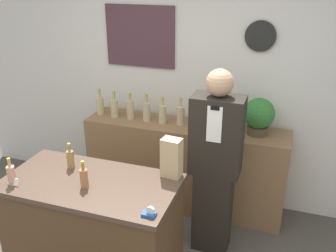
{
  "coord_description": "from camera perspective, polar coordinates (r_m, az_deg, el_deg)",
  "views": [
    {
      "loc": [
        1.05,
        -1.64,
        2.42
      ],
      "look_at": [
        0.12,
        1.09,
        1.19
      ],
      "focal_mm": 40.0,
      "sensor_mm": 36.0,
      "label": 1
    }
  ],
  "objects": [
    {
      "name": "potted_plant",
      "position": [
        3.62,
        13.67,
        1.59
      ],
      "size": [
        0.29,
        0.29,
        0.36
      ],
      "color": "#4C3D2D",
      "rests_on": "back_shelf"
    },
    {
      "name": "counter_bottle_1",
      "position": [
        3.06,
        -14.65,
        -4.83
      ],
      "size": [
        0.06,
        0.06,
        0.21
      ],
      "color": "olive",
      "rests_on": "display_counter"
    },
    {
      "name": "shelf_bottle_1",
      "position": [
        4.01,
        -8.17,
        2.84
      ],
      "size": [
        0.08,
        0.08,
        0.28
      ],
      "color": "tan",
      "rests_on": "back_shelf"
    },
    {
      "name": "shelf_bottle_4",
      "position": [
        3.8,
        -0.83,
        1.91
      ],
      "size": [
        0.08,
        0.08,
        0.28
      ],
      "color": "tan",
      "rests_on": "back_shelf"
    },
    {
      "name": "shopkeeper",
      "position": [
        3.25,
        7.19,
        -6.0
      ],
      "size": [
        0.43,
        0.27,
        1.69
      ],
      "color": "black",
      "rests_on": "ground_plane"
    },
    {
      "name": "shelf_bottle_6",
      "position": [
        3.71,
        4.51,
        1.28
      ],
      "size": [
        0.08,
        0.08,
        0.28
      ],
      "color": "tan",
      "rests_on": "back_shelf"
    },
    {
      "name": "shelf_bottle_5",
      "position": [
        3.77,
        1.92,
        1.74
      ],
      "size": [
        0.08,
        0.08,
        0.28
      ],
      "color": "tan",
      "rests_on": "back_shelf"
    },
    {
      "name": "back_wall",
      "position": [
        3.93,
        2.54,
        7.45
      ],
      "size": [
        5.2,
        0.09,
        2.7
      ],
      "color": "silver",
      "rests_on": "ground_plane"
    },
    {
      "name": "shelf_bottle_3",
      "position": [
        3.88,
        -3.29,
        2.31
      ],
      "size": [
        0.08,
        0.08,
        0.28
      ],
      "color": "tan",
      "rests_on": "back_shelf"
    },
    {
      "name": "price_card_left",
      "position": [
        2.99,
        -22.54,
        -7.84
      ],
      "size": [
        0.09,
        0.02,
        0.06
      ],
      "color": "white",
      "rests_on": "display_counter"
    },
    {
      "name": "shelf_bottle_7",
      "position": [
        3.7,
        7.36,
        1.1
      ],
      "size": [
        0.08,
        0.08,
        0.28
      ],
      "color": "tan",
      "rests_on": "back_shelf"
    },
    {
      "name": "shelf_bottle_0",
      "position": [
        4.11,
        -10.31,
        3.21
      ],
      "size": [
        0.08,
        0.08,
        0.28
      ],
      "color": "tan",
      "rests_on": "back_shelf"
    },
    {
      "name": "paper_bag",
      "position": [
        2.82,
        0.56,
        -4.87
      ],
      "size": [
        0.16,
        0.12,
        0.31
      ],
      "color": "tan",
      "rests_on": "display_counter"
    },
    {
      "name": "tape_dispenser",
      "position": [
        2.46,
        -2.83,
        -13.11
      ],
      "size": [
        0.09,
        0.06,
        0.07
      ],
      "color": "#1E4799",
      "rests_on": "display_counter"
    },
    {
      "name": "display_counter",
      "position": [
        3.15,
        -11.12,
        -15.61
      ],
      "size": [
        1.31,
        0.69,
        0.94
      ],
      "color": "#4C331E",
      "rests_on": "ground_plane"
    },
    {
      "name": "counter_bottle_0",
      "position": [
        2.98,
        -22.77,
        -6.83
      ],
      "size": [
        0.06,
        0.06,
        0.21
      ],
      "color": "tan",
      "rests_on": "display_counter"
    },
    {
      "name": "shelf_bottle_2",
      "position": [
        3.94,
        -5.75,
        2.6
      ],
      "size": [
        0.08,
        0.08,
        0.28
      ],
      "color": "tan",
      "rests_on": "back_shelf"
    },
    {
      "name": "back_shelf",
      "position": [
        4.0,
        2.48,
        -6.09
      ],
      "size": [
        2.08,
        0.44,
        0.94
      ],
      "color": "brown",
      "rests_on": "ground_plane"
    },
    {
      "name": "counter_bottle_2",
      "position": [
        2.78,
        -12.68,
        -7.68
      ],
      "size": [
        0.06,
        0.06,
        0.21
      ],
      "color": "#9D643F",
      "rests_on": "display_counter"
    },
    {
      "name": "shelf_bottle_8",
      "position": [
        3.67,
        10.12,
        0.72
      ],
      "size": [
        0.08,
        0.08,
        0.28
      ],
      "color": "tan",
      "rests_on": "back_shelf"
    }
  ]
}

